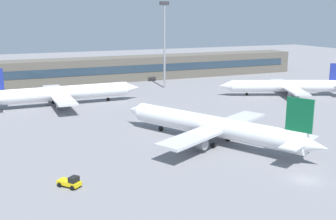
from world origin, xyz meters
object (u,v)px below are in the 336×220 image
Objects in this scene: airplane_far at (63,93)px; floodlight_tower_west at (164,40)px; airplane_mid at (284,86)px; baggage_tug_yellow at (70,182)px; airplane_near at (211,126)px.

floodlight_tower_west is at bearing 21.21° from airplane_far.
airplane_mid is 67.46m from airplane_far.
baggage_tug_yellow is 86.28m from floodlight_tower_west.
airplane_mid is 10.51× the size of baggage_tug_yellow.
baggage_tug_yellow is at bearing -159.53° from airplane_near.
floodlight_tower_west is (-29.34, 27.65, 13.59)m from airplane_mid.
airplane_mid is 42.55m from floodlight_tower_west.
floodlight_tower_west is at bearing 58.04° from baggage_tug_yellow.
airplane_far is at bearing -158.79° from floodlight_tower_west.
airplane_mid is 0.87× the size of airplane_far.
airplane_far reaches higher than baggage_tug_yellow.
baggage_tug_yellow is 0.13× the size of floodlight_tower_west.
floodlight_tower_west reaches higher than baggage_tug_yellow.
airplane_far is (-66.12, 13.38, 0.30)m from airplane_mid.
airplane_near is at bearing -65.39° from airplane_far.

